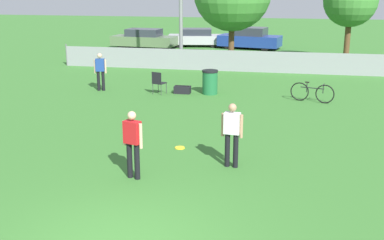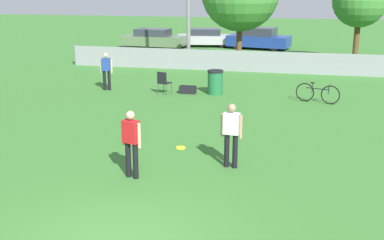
# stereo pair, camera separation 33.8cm
# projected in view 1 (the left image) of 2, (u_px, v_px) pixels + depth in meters

# --- Properties ---
(fence_backline) EXTENTS (19.02, 0.07, 1.21)m
(fence_backline) POSITION_uv_depth(u_px,v_px,m) (235.00, 61.00, 25.18)
(fence_backline) COLOR gray
(fence_backline) RESTS_ON ground_plane
(tree_far_right) EXTENTS (2.98, 2.98, 5.09)m
(tree_far_right) POSITION_uv_depth(u_px,v_px,m) (351.00, 0.00, 26.53)
(tree_far_right) COLOR brown
(tree_far_right) RESTS_ON ground_plane
(player_receiver_white) EXTENTS (0.55, 0.27, 1.64)m
(player_receiver_white) POSITION_uv_depth(u_px,v_px,m) (232.00, 131.00, 11.86)
(player_receiver_white) COLOR black
(player_receiver_white) RESTS_ON ground_plane
(player_defender_red) EXTENTS (0.53, 0.33, 1.64)m
(player_defender_red) POSITION_uv_depth(u_px,v_px,m) (133.00, 140.00, 11.15)
(player_defender_red) COLOR black
(player_defender_red) RESTS_ON ground_plane
(spectator_in_blue) EXTENTS (0.52, 0.29, 1.61)m
(spectator_in_blue) POSITION_uv_depth(u_px,v_px,m) (100.00, 69.00, 20.53)
(spectator_in_blue) COLOR black
(spectator_in_blue) RESTS_ON ground_plane
(frisbee_disc) EXTENTS (0.28, 0.28, 0.03)m
(frisbee_disc) POSITION_uv_depth(u_px,v_px,m) (180.00, 148.00, 13.47)
(frisbee_disc) COLOR yellow
(frisbee_disc) RESTS_ON ground_plane
(folding_chair_sideline) EXTENTS (0.58, 0.58, 0.95)m
(folding_chair_sideline) POSITION_uv_depth(u_px,v_px,m) (158.00, 81.00, 19.94)
(folding_chair_sideline) COLOR #333338
(folding_chair_sideline) RESTS_ON ground_plane
(bicycle_sideline) EXTENTS (1.66, 0.59, 0.78)m
(bicycle_sideline) POSITION_uv_depth(u_px,v_px,m) (312.00, 92.00, 18.67)
(bicycle_sideline) COLOR black
(bicycle_sideline) RESTS_ON ground_plane
(trash_bin) EXTENTS (0.66, 0.66, 1.00)m
(trash_bin) POSITION_uv_depth(u_px,v_px,m) (210.00, 82.00, 20.01)
(trash_bin) COLOR #1E6638
(trash_bin) RESTS_ON ground_plane
(gear_bag_sideline) EXTENTS (0.68, 0.38, 0.33)m
(gear_bag_sideline) POSITION_uv_depth(u_px,v_px,m) (182.00, 90.00, 20.21)
(gear_bag_sideline) COLOR black
(gear_bag_sideline) RESTS_ON ground_plane
(parked_car_olive) EXTENTS (4.66, 2.11, 1.39)m
(parked_car_olive) POSITION_uv_depth(u_px,v_px,m) (144.00, 39.00, 34.14)
(parked_car_olive) COLOR black
(parked_car_olive) RESTS_ON ground_plane
(parked_car_silver) EXTENTS (4.37, 2.42, 1.30)m
(parked_car_silver) POSITION_uv_depth(u_px,v_px,m) (197.00, 38.00, 35.35)
(parked_car_silver) COLOR black
(parked_car_silver) RESTS_ON ground_plane
(parked_car_blue) EXTENTS (4.58, 2.63, 1.50)m
(parked_car_blue) POSITION_uv_depth(u_px,v_px,m) (250.00, 39.00, 34.05)
(parked_car_blue) COLOR black
(parked_car_blue) RESTS_ON ground_plane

